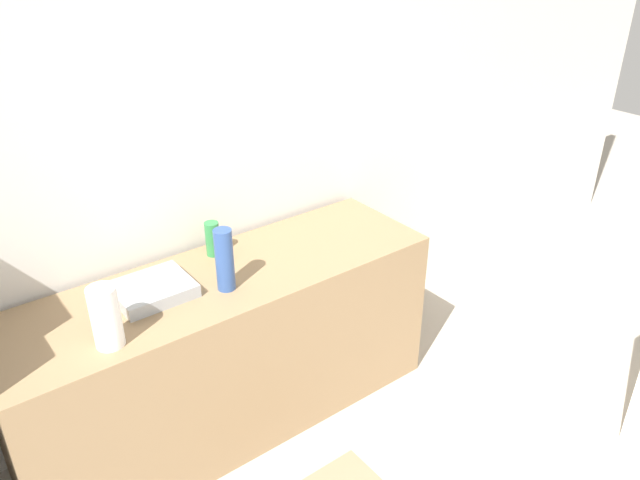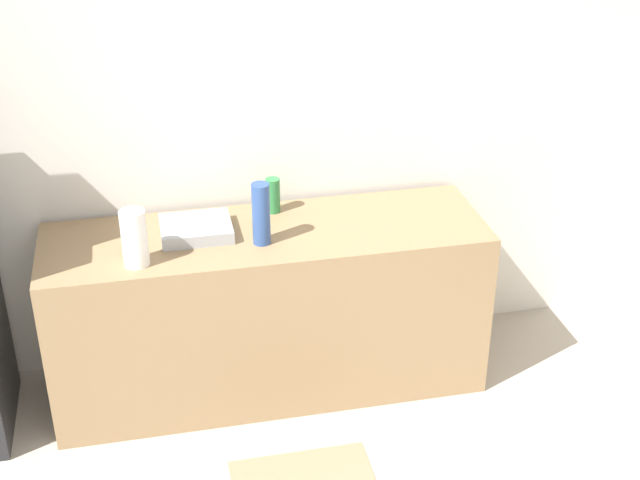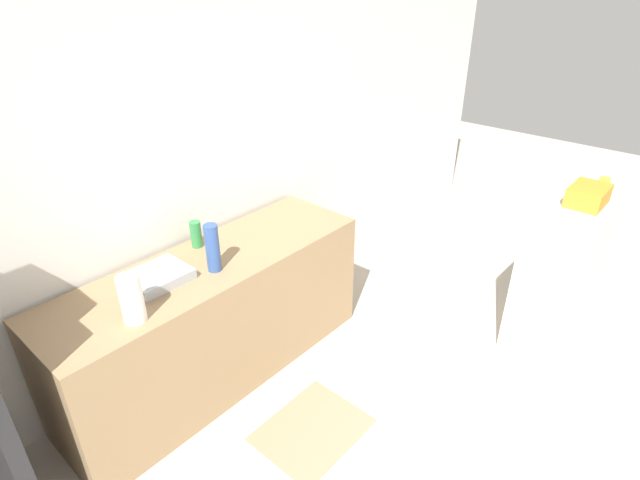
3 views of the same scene
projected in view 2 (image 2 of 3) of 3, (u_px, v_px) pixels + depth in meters
The scene contains 6 objects.
wall_back at pixel (237, 118), 4.30m from camera, with size 8.00×0.06×2.60m, color white.
counter at pixel (268, 310), 4.39m from camera, with size 2.10×0.64×0.87m, color #937551.
sink_basin at pixel (196, 229), 4.15m from camera, with size 0.33×0.28×0.06m, color #9EA3A8.
bottle_tall at pixel (261, 214), 4.02m from camera, with size 0.08×0.08×0.29m, color #2D4C8C.
bottle_short at pixel (273, 195), 4.34m from camera, with size 0.07×0.07×0.17m, color #2D7F42.
paper_towel_roll at pixel (134, 238), 3.85m from camera, with size 0.11×0.11×0.26m, color white.
Camera 2 is at (-0.47, -1.42, 2.80)m, focal length 50.00 mm.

